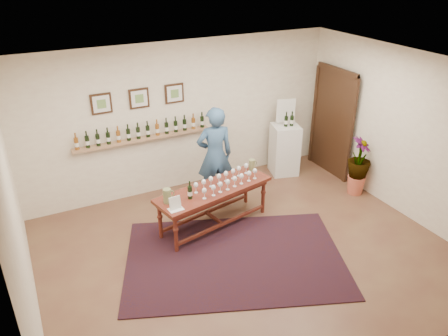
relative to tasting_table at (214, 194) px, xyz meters
name	(u,v)px	position (x,y,z in m)	size (l,w,h in m)	color
ground	(247,252)	(0.12, -0.92, -0.60)	(6.00, 6.00, 0.00)	brown
room_shell	(296,124)	(2.23, 0.93, 0.52)	(6.00, 6.00, 6.00)	white
rug	(235,258)	(-0.12, -0.96, -0.59)	(3.23, 2.16, 0.02)	#3F140B
tasting_table	(214,194)	(0.00, 0.00, 0.00)	(2.08, 1.04, 0.71)	#4B2012
table_glasses	(227,180)	(0.23, -0.01, 0.20)	(1.41, 0.33, 0.20)	white
table_bottles	(188,188)	(-0.48, -0.09, 0.27)	(0.30, 0.17, 0.32)	black
pitcher_left	(167,196)	(-0.83, -0.09, 0.22)	(0.15, 0.15, 0.23)	olive
pitcher_right	(252,165)	(0.88, 0.29, 0.21)	(0.13, 0.13, 0.20)	olive
menu_card	(175,203)	(-0.79, -0.31, 0.21)	(0.22, 0.16, 0.20)	silver
display_pedestal	(284,149)	(2.14, 1.11, -0.08)	(0.52, 0.52, 1.04)	silver
pedestal_bottles	(289,119)	(2.17, 1.07, 0.58)	(0.28, 0.07, 0.28)	black
info_sign	(286,111)	(2.18, 1.23, 0.71)	(0.39, 0.02, 0.53)	silver
potted_plant	(358,166)	(2.87, -0.24, -0.03)	(0.72, 0.72, 0.98)	#BF583F
person	(215,155)	(0.38, 0.75, 0.30)	(0.66, 0.43, 1.80)	#315175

